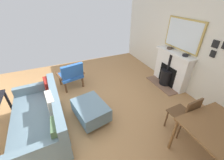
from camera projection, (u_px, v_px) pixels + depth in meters
name	position (u px, v px, depth m)	size (l,w,h in m)	color
ground_plane	(86.00, 109.00, 3.43)	(5.62, 5.66, 0.01)	#A87A4C
wall_left	(188.00, 39.00, 3.64)	(0.12, 5.66, 2.76)	beige
fireplace	(170.00, 70.00, 4.13)	(0.56, 1.20, 1.02)	brown
mirror_over_mantel	(183.00, 35.00, 3.64)	(0.04, 1.11, 0.79)	tan
mantel_bowl_near	(170.00, 48.00, 4.03)	(0.14, 0.14, 0.05)	#47382D
mantel_bowl_far	(185.00, 55.00, 3.59)	(0.15, 0.15, 0.05)	black
sofa	(42.00, 118.00, 2.70)	(0.97, 1.82, 0.84)	#B2B2B7
ottoman	(91.00, 110.00, 3.06)	(0.74, 0.91, 0.40)	#B2B2B7
armchair_accent	(71.00, 74.00, 3.97)	(0.77, 0.71, 0.81)	brown
dining_table	(220.00, 134.00, 2.07)	(0.96, 0.89, 0.75)	brown
dining_chair_near_fireplace	(186.00, 113.00, 2.59)	(0.42, 0.42, 0.88)	brown
photo_gallery_row	(218.00, 48.00, 2.94)	(0.02, 0.34, 0.38)	black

